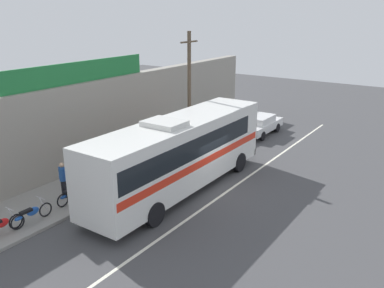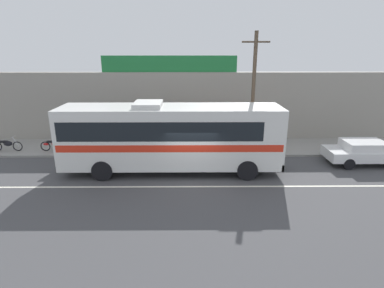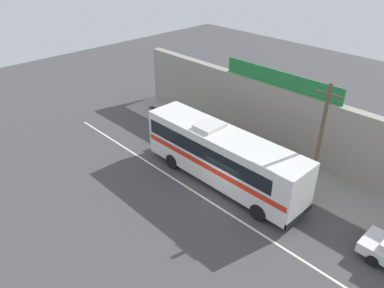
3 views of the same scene
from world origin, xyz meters
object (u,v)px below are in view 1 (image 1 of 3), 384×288
Objects in this scene: pedestrian_far_left at (63,177)px; motorcycle_blue at (73,193)px; intercity_bus at (179,151)px; parked_car at (259,124)px; utility_pole at (189,92)px; pedestrian_far_right at (134,151)px; motorcycle_green at (0,225)px; pedestrian_by_curb at (163,140)px; motorcycle_black at (31,214)px.

motorcycle_blue is at bearing -98.17° from pedestrian_far_left.
intercity_bus reaches higher than pedestrian_far_left.
parked_car is 0.60× the size of utility_pole.
pedestrian_far_left is 1.04× the size of pedestrian_far_right.
intercity_bus is at bearing -174.77° from parked_car.
utility_pole is 3.85× the size of motorcycle_green.
utility_pole is 3.29m from pedestrian_by_curb.
intercity_bus is 4.85m from pedestrian_by_curb.
utility_pole is 9.15m from pedestrian_far_left.
pedestrian_far_left is 1.01× the size of pedestrian_by_curb.
motorcycle_black is at bearing -159.71° from pedestrian_far_left.
pedestrian_far_left reaches higher than pedestrian_by_curb.
motorcycle_green is at bearing -175.44° from pedestrian_far_right.
parked_car is 2.31× the size of motorcycle_green.
pedestrian_by_curb is at bearing 3.60° from motorcycle_black.
pedestrian_far_left reaches higher than motorcycle_black.
intercity_bus is 7.03m from motorcycle_black.
motorcycle_green is 1.10× the size of pedestrian_by_curb.
intercity_bus is at bearing -25.35° from motorcycle_black.
pedestrian_far_left reaches higher than parked_car.
parked_car is 2.33× the size of motorcycle_blue.
intercity_bus is at bearing -150.38° from utility_pole.
pedestrian_far_right is at bearing 174.67° from pedestrian_by_curb.
intercity_bus is 5.49m from pedestrian_far_left.
intercity_bus reaches higher than motorcycle_blue.
utility_pole reaches higher than pedestrian_by_curb.
utility_pole is 4.90m from pedestrian_far_right.
intercity_bus is at bearing -103.79° from pedestrian_far_right.
motorcycle_blue is (-14.98, 2.05, -0.17)m from parked_car.
intercity_bus is 6.95× the size of pedestrian_far_right.
motorcycle_green is 3.53m from motorcycle_blue.
pedestrian_far_right is at bearing 6.42° from motorcycle_black.
parked_car is at bearing -10.68° from pedestrian_far_left.
motorcycle_black is at bearing -5.96° from motorcycle_green.
motorcycle_black is at bearing -173.58° from pedestrian_far_right.
motorcycle_blue is (2.26, 0.12, 0.00)m from motorcycle_black.
intercity_bus reaches higher than motorcycle_green.
motorcycle_black and motorcycle_blue have the same top height.
motorcycle_green is at bearing 173.64° from parked_car.
motorcycle_green is at bearing 157.65° from intercity_bus.
motorcycle_green is 1.01× the size of motorcycle_blue.
utility_pole is 4.21× the size of pedestrian_far_left.
motorcycle_black is at bearing 154.65° from intercity_bus.
intercity_bus is 1.59× the size of utility_pole.
motorcycle_blue is 0.95m from pedestrian_far_left.
pedestrian_far_left reaches higher than motorcycle_green.
motorcycle_black is at bearing -176.40° from pedestrian_by_curb.
motorcycle_green is at bearing 179.87° from motorcycle_blue.
parked_car is at bearing -6.39° from motorcycle_black.
motorcycle_green is (-1.27, 0.13, 0.00)m from motorcycle_black.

